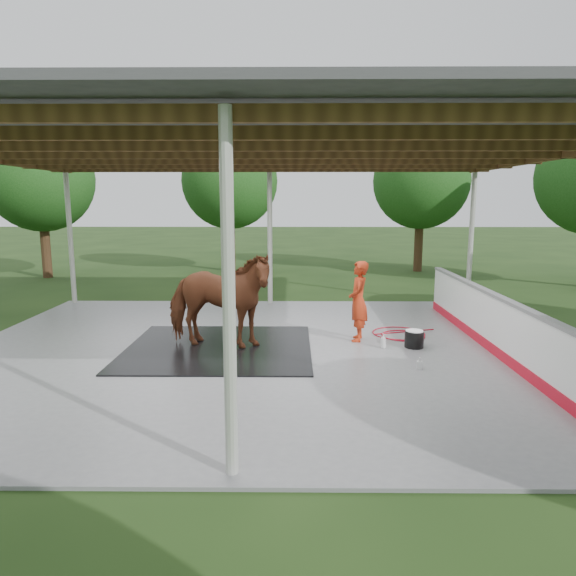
{
  "coord_description": "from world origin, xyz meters",
  "views": [
    {
      "loc": [
        0.66,
        -9.88,
        2.98
      ],
      "look_at": [
        0.56,
        0.57,
        1.2
      ],
      "focal_mm": 32.0,
      "sensor_mm": 36.0,
      "label": 1
    }
  ],
  "objects_px": {
    "dasher_board": "(493,324)",
    "horse": "(218,300)",
    "wash_bucket": "(414,339)",
    "handler": "(358,301)"
  },
  "relations": [
    {
      "from": "handler",
      "to": "horse",
      "type": "bearing_deg",
      "value": -68.93
    },
    {
      "from": "horse",
      "to": "wash_bucket",
      "type": "distance_m",
      "value": 4.03
    },
    {
      "from": "horse",
      "to": "handler",
      "type": "relative_size",
      "value": 1.34
    },
    {
      "from": "dasher_board",
      "to": "horse",
      "type": "height_order",
      "value": "horse"
    },
    {
      "from": "handler",
      "to": "wash_bucket",
      "type": "bearing_deg",
      "value": 72.71
    },
    {
      "from": "dasher_board",
      "to": "wash_bucket",
      "type": "height_order",
      "value": "dasher_board"
    },
    {
      "from": "dasher_board",
      "to": "horse",
      "type": "bearing_deg",
      "value": 179.06
    },
    {
      "from": "dasher_board",
      "to": "wash_bucket",
      "type": "relative_size",
      "value": 20.94
    },
    {
      "from": "wash_bucket",
      "to": "dasher_board",
      "type": "bearing_deg",
      "value": -7.41
    },
    {
      "from": "dasher_board",
      "to": "wash_bucket",
      "type": "bearing_deg",
      "value": 172.59
    }
  ]
}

